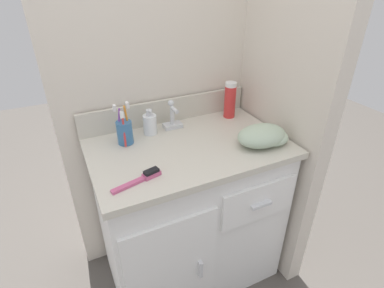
{
  "coord_description": "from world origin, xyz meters",
  "views": [
    {
      "loc": [
        -0.48,
        -1.03,
        1.47
      ],
      "look_at": [
        0.0,
        -0.03,
        0.83
      ],
      "focal_mm": 28.0,
      "sensor_mm": 36.0,
      "label": 1
    }
  ],
  "objects_px": {
    "toothbrush_cup": "(125,131)",
    "soap_dispenser": "(150,124)",
    "hairbrush": "(143,178)",
    "shaving_cream_can": "(230,100)",
    "hand_towel": "(264,136)"
  },
  "relations": [
    {
      "from": "toothbrush_cup",
      "to": "soap_dispenser",
      "type": "bearing_deg",
      "value": 17.11
    },
    {
      "from": "soap_dispenser",
      "to": "hairbrush",
      "type": "bearing_deg",
      "value": -112.79
    },
    {
      "from": "soap_dispenser",
      "to": "shaving_cream_can",
      "type": "relative_size",
      "value": 0.67
    },
    {
      "from": "toothbrush_cup",
      "to": "hand_towel",
      "type": "distance_m",
      "value": 0.61
    },
    {
      "from": "hairbrush",
      "to": "hand_towel",
      "type": "distance_m",
      "value": 0.56
    },
    {
      "from": "toothbrush_cup",
      "to": "shaving_cream_can",
      "type": "bearing_deg",
      "value": 4.25
    },
    {
      "from": "toothbrush_cup",
      "to": "hairbrush",
      "type": "relative_size",
      "value": 0.95
    },
    {
      "from": "soap_dispenser",
      "to": "hairbrush",
      "type": "relative_size",
      "value": 0.63
    },
    {
      "from": "soap_dispenser",
      "to": "hand_towel",
      "type": "xyz_separation_m",
      "value": [
        0.42,
        -0.31,
        -0.01
      ]
    },
    {
      "from": "shaving_cream_can",
      "to": "hairbrush",
      "type": "height_order",
      "value": "shaving_cream_can"
    },
    {
      "from": "soap_dispenser",
      "to": "hand_towel",
      "type": "distance_m",
      "value": 0.52
    },
    {
      "from": "toothbrush_cup",
      "to": "hand_towel",
      "type": "relative_size",
      "value": 0.81
    },
    {
      "from": "toothbrush_cup",
      "to": "hand_towel",
      "type": "bearing_deg",
      "value": -26.53
    },
    {
      "from": "toothbrush_cup",
      "to": "shaving_cream_can",
      "type": "xyz_separation_m",
      "value": [
        0.56,
        0.04,
        0.03
      ]
    },
    {
      "from": "toothbrush_cup",
      "to": "soap_dispenser",
      "type": "xyz_separation_m",
      "value": [
        0.13,
        0.04,
        -0.01
      ]
    }
  ]
}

